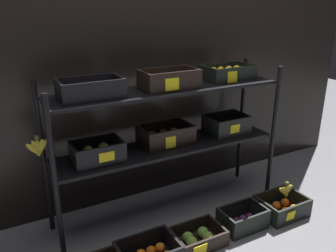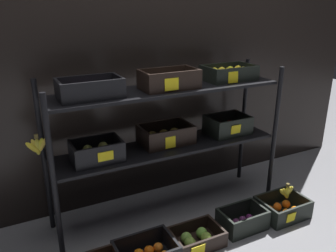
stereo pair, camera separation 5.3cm
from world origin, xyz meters
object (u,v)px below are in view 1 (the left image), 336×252
display_rack (168,117)px  crate_ground_plum (243,220)px  crate_ground_rightmost_tangerine (281,208)px  crate_ground_apple_green (198,238)px  banana_bunch_loose (286,191)px

display_rack → crate_ground_plum: 0.86m
crate_ground_rightmost_tangerine → crate_ground_apple_green: bearing=179.6°
crate_ground_rightmost_tangerine → banana_bunch_loose: 0.14m
crate_ground_apple_green → crate_ground_rightmost_tangerine: (0.71, -0.00, 0.01)m
crate_ground_apple_green → crate_ground_rightmost_tangerine: size_ratio=0.97×
display_rack → crate_ground_apple_green: 0.80m
crate_ground_rightmost_tangerine → crate_ground_plum: bearing=178.3°
display_rack → crate_ground_plum: bearing=-49.4°
crate_ground_apple_green → crate_ground_plum: crate_ground_plum is taller
crate_ground_plum → banana_bunch_loose: 0.39m
display_rack → crate_ground_rightmost_tangerine: display_rack is taller
crate_ground_rightmost_tangerine → display_rack: bearing=148.9°
crate_ground_apple_green → crate_ground_rightmost_tangerine: bearing=-0.4°
display_rack → banana_bunch_loose: size_ratio=12.38×
crate_ground_plum → banana_bunch_loose: (0.37, -0.01, 0.13)m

